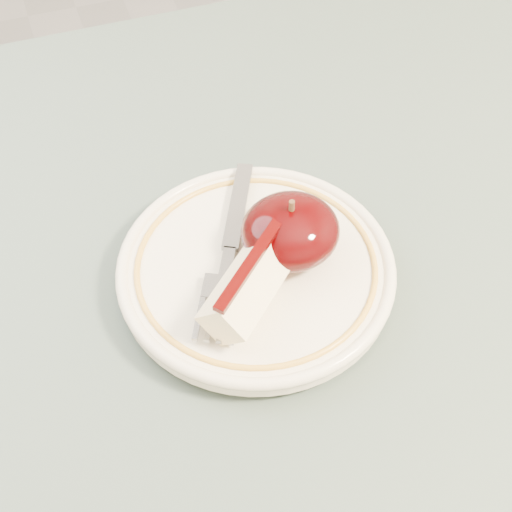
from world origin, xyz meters
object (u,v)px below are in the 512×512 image
object	(u,v)px
table	(341,431)
apple_half	(290,231)
fork	(230,250)
plate	(256,269)

from	to	relation	value
table	apple_half	xyz separation A→B (m)	(-0.01, 0.10, 0.13)
table	fork	size ratio (longest dim) A/B	5.82
table	plate	world-z (taller)	plate
fork	apple_half	bearing A→B (deg)	-78.10
apple_half	fork	bearing A→B (deg)	165.37
table	plate	xyz separation A→B (m)	(-0.03, 0.09, 0.10)
plate	fork	world-z (taller)	fork
apple_half	fork	size ratio (longest dim) A/B	0.45
table	fork	xyz separation A→B (m)	(-0.05, 0.11, 0.11)
apple_half	fork	world-z (taller)	apple_half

